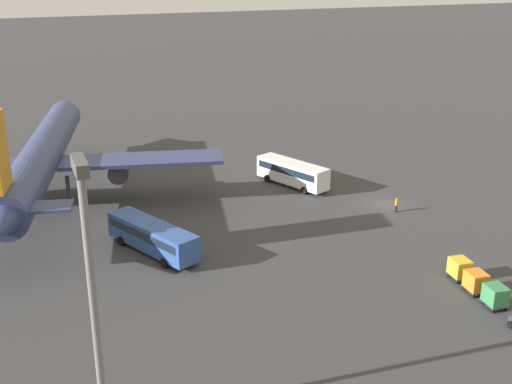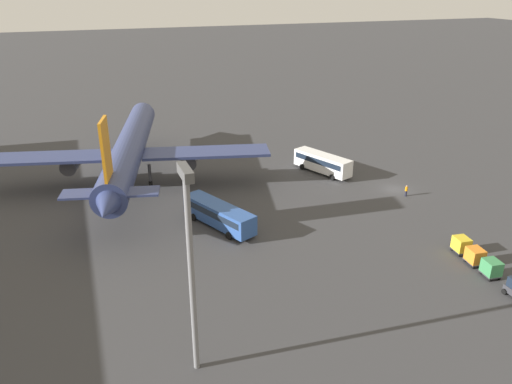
% 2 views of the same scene
% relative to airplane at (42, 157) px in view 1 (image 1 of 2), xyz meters
% --- Properties ---
extents(ground_plane, '(600.00, 600.00, 0.00)m').
position_rel_airplane_xyz_m(ground_plane, '(-16.87, -38.57, -5.83)').
color(ground_plane, '#38383A').
extents(airplane, '(50.37, 44.02, 15.53)m').
position_rel_airplane_xyz_m(airplane, '(0.00, 0.00, 0.00)').
color(airplane, navy).
rests_on(airplane, ground).
extents(shuttle_bus_near, '(11.08, 6.57, 3.25)m').
position_rel_airplane_xyz_m(shuttle_bus_near, '(-6.21, -31.10, -3.88)').
color(shuttle_bus_near, white).
rests_on(shuttle_bus_near, ground).
extents(shuttle_bus_far, '(12.11, 7.37, 3.13)m').
position_rel_airplane_xyz_m(shuttle_bus_far, '(-19.58, -8.91, -3.95)').
color(shuttle_bus_far, '#2D5199').
rests_on(shuttle_bus_far, ground).
extents(worker_person, '(0.38, 0.38, 1.74)m').
position_rel_airplane_xyz_m(worker_person, '(-19.57, -38.59, -4.96)').
color(worker_person, '#1E1E2D').
rests_on(worker_person, ground).
extents(cargo_cart_green, '(2.18, 1.91, 2.06)m').
position_rel_airplane_xyz_m(cargo_cart_green, '(-41.86, -33.82, -4.64)').
color(cargo_cart_green, '#38383D').
rests_on(cargo_cart_green, ground).
extents(cargo_cart_orange, '(2.18, 1.91, 2.06)m').
position_rel_airplane_xyz_m(cargo_cart_orange, '(-39.15, -34.00, -4.64)').
color(cargo_cart_orange, '#38383D').
rests_on(cargo_cart_orange, ground).
extents(cargo_cart_yellow, '(2.18, 1.91, 2.06)m').
position_rel_airplane_xyz_m(cargo_cart_yellow, '(-36.44, -34.38, -4.64)').
color(cargo_cart_yellow, '#38383D').
rests_on(cargo_cart_yellow, ground).
extents(light_pole, '(2.80, 0.70, 18.21)m').
position_rel_airplane_xyz_m(light_pole, '(-44.44, 0.22, 5.28)').
color(light_pole, slate).
rests_on(light_pole, ground).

